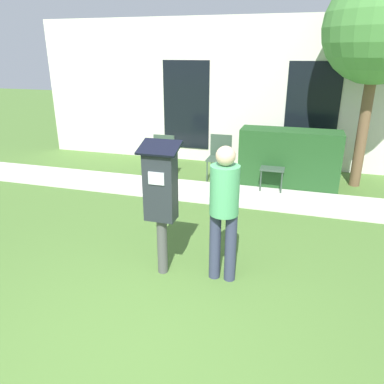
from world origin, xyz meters
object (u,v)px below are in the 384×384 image
(parking_meter, at_px, (161,193))
(person_standing, at_px, (224,205))
(outdoor_chair_right, at_px, (274,162))
(outdoor_chair_middle, at_px, (220,154))
(outdoor_chair_left, at_px, (162,154))

(parking_meter, bearing_deg, person_standing, 5.60)
(outdoor_chair_right, bearing_deg, outdoor_chair_middle, 165.39)
(person_standing, distance_m, outdoor_chair_middle, 3.69)
(outdoor_chair_left, height_order, outdoor_chair_right, same)
(outdoor_chair_middle, bearing_deg, outdoor_chair_right, -4.59)
(person_standing, bearing_deg, parking_meter, 176.61)
(parking_meter, relative_size, outdoor_chair_right, 1.77)
(parking_meter, relative_size, outdoor_chair_middle, 1.77)
(parking_meter, relative_size, person_standing, 1.01)
(parking_meter, relative_size, outdoor_chair_left, 1.77)
(person_standing, height_order, outdoor_chair_right, person_standing)
(outdoor_chair_left, bearing_deg, outdoor_chair_right, 11.15)
(person_standing, height_order, outdoor_chair_left, person_standing)
(person_standing, xyz_separation_m, outdoor_chair_right, (0.28, 3.27, -0.40))
(outdoor_chair_left, xyz_separation_m, outdoor_chair_right, (2.22, 0.07, 0.00))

